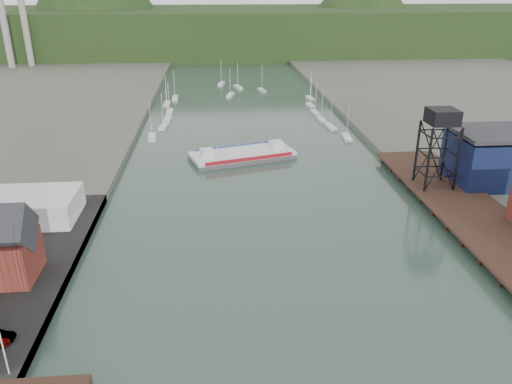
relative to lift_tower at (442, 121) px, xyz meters
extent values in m
cube|color=black|center=(2.00, -13.00, -13.75)|extent=(14.00, 70.00, 0.50)
cylinder|color=black|center=(-4.00, -13.00, -14.85)|extent=(0.60, 0.60, 2.20)
cylinder|color=black|center=(8.00, -13.00, -14.85)|extent=(0.60, 0.60, 2.20)
cube|color=silver|center=(-79.00, -8.00, -11.80)|extent=(18.00, 12.00, 4.50)
cylinder|color=black|center=(-3.00, -3.00, -7.00)|extent=(0.50, 0.50, 13.00)
cylinder|color=black|center=(3.00, -3.00, -7.00)|extent=(0.50, 0.50, 13.00)
cylinder|color=black|center=(-3.00, 3.00, -7.00)|extent=(0.50, 0.50, 13.00)
cylinder|color=black|center=(3.00, 3.00, -7.00)|extent=(0.50, 0.50, 13.00)
cube|color=black|center=(0.00, 0.00, 1.00)|extent=(5.50, 5.50, 3.00)
cube|color=#0B1933|center=(15.00, 2.00, -9.05)|extent=(20.00, 14.00, 10.00)
cube|color=#2D2D33|center=(15.00, 2.00, -3.15)|extent=(20.50, 14.50, 0.80)
cube|color=silver|center=(-62.54, 45.89, -15.30)|extent=(2.67, 7.65, 0.90)
cube|color=silver|center=(-60.28, 57.30, -15.30)|extent=(2.81, 7.67, 0.90)
cube|color=silver|center=(-59.71, 66.17, -15.30)|extent=(2.35, 7.59, 0.90)
cube|color=silver|center=(-59.81, 76.09, -15.30)|extent=(2.01, 7.50, 0.90)
cube|color=silver|center=(-61.64, 88.33, -15.30)|extent=(2.00, 7.50, 0.90)
cube|color=silver|center=(-59.32, 98.17, -15.30)|extent=(2.16, 7.54, 0.90)
cube|color=silver|center=(-7.44, 41.03, -15.30)|extent=(2.53, 7.62, 0.90)
cube|color=silver|center=(-9.54, 52.51, -15.30)|extent=(2.76, 7.67, 0.90)
cube|color=silver|center=(-10.54, 61.29, -15.30)|extent=(2.22, 7.56, 0.90)
cube|color=silver|center=(-10.73, 70.28, -15.30)|extent=(2.18, 7.54, 0.90)
cube|color=silver|center=(-10.33, 81.38, -15.30)|extent=(2.46, 7.61, 0.90)
cube|color=silver|center=(-8.22, 92.99, -15.30)|extent=(2.48, 7.61, 0.90)
cube|color=silver|center=(-38.16, 102.00, -15.30)|extent=(3.78, 7.76, 0.90)
cube|color=silver|center=(-24.96, 110.00, -15.30)|extent=(3.31, 7.74, 0.90)
cube|color=silver|center=(-34.34, 118.00, -15.30)|extent=(3.76, 7.76, 0.90)
cube|color=silver|center=(-41.11, 126.00, -15.30)|extent=(3.40, 7.74, 0.90)
cylinder|color=gray|center=(-145.00, 172.00, 14.35)|extent=(3.20, 3.20, 60.00)
cylinder|color=gray|center=(-137.00, 177.00, 14.35)|extent=(3.20, 3.20, 60.00)
cube|color=black|center=(-35.00, 242.00, -3.65)|extent=(500.00, 120.00, 28.00)
sphere|color=black|center=(-115.00, 242.00, -7.65)|extent=(80.00, 80.00, 80.00)
sphere|color=black|center=(55.00, 252.00, -9.65)|extent=(70.00, 70.00, 70.00)
cube|color=#4B4B4E|center=(-38.00, 26.11, -15.14)|extent=(27.31, 17.04, 1.02)
cube|color=silver|center=(-38.00, 26.11, -14.22)|extent=(27.31, 17.04, 0.81)
cube|color=maroon|center=(-36.53, 21.18, -14.02)|extent=(21.51, 6.55, 0.92)
cube|color=#152D96|center=(-39.48, 31.03, -14.02)|extent=(21.51, 6.55, 0.92)
cube|color=silver|center=(-46.79, 23.49, -13.00)|extent=(3.80, 3.80, 2.04)
cube|color=silver|center=(-29.22, 28.73, -13.00)|extent=(3.80, 3.80, 2.04)
camera|label=1|loc=(-44.82, -92.52, 25.31)|focal=35.00mm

